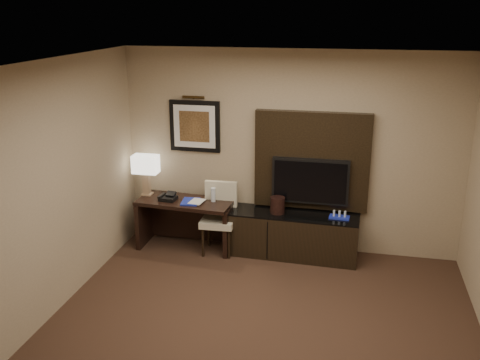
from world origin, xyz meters
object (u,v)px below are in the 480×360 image
(credenza, at_px, (292,235))
(water_bottle, at_px, (213,195))
(desk, at_px, (186,224))
(ice_bucket, at_px, (277,205))
(minibar_tray, at_px, (339,215))
(desk_chair, at_px, (218,220))
(table_lamp, at_px, (146,173))
(tv, at_px, (310,181))
(desk_phone, at_px, (168,196))

(credenza, xyz_separation_m, water_bottle, (-1.07, -0.01, 0.49))
(desk, relative_size, credenza, 0.74)
(ice_bucket, height_order, minibar_tray, ice_bucket)
(water_bottle, relative_size, minibar_tray, 0.74)
(desk_chair, bearing_deg, desk, 170.85)
(table_lamp, relative_size, water_bottle, 3.25)
(tv, xyz_separation_m, desk_phone, (-1.89, -0.23, -0.27))
(desk_chair, relative_size, ice_bucket, 4.25)
(tv, bearing_deg, credenza, -145.80)
(desk_phone, bearing_deg, ice_bucket, 8.09)
(desk_phone, height_order, water_bottle, water_bottle)
(desk_phone, bearing_deg, credenza, 8.03)
(desk_phone, distance_m, water_bottle, 0.62)
(credenza, xyz_separation_m, minibar_tray, (0.61, -0.02, 0.35))
(minibar_tray, bearing_deg, tv, 158.74)
(desk, distance_m, water_bottle, 0.59)
(desk, distance_m, table_lamp, 0.89)
(minibar_tray, bearing_deg, desk_phone, -178.19)
(table_lamp, bearing_deg, desk, -10.16)
(desk_phone, xyz_separation_m, water_bottle, (0.61, 0.08, 0.04))
(credenza, distance_m, minibar_tray, 0.70)
(tv, relative_size, desk_chair, 1.09)
(tv, distance_m, water_bottle, 1.31)
(credenza, height_order, table_lamp, table_lamp)
(credenza, distance_m, desk_chair, 1.00)
(water_bottle, xyz_separation_m, minibar_tray, (1.68, -0.01, -0.14))
(water_bottle, xyz_separation_m, ice_bucket, (0.87, 0.00, -0.08))
(desk, bearing_deg, ice_bucket, 6.11)
(desk_chair, relative_size, water_bottle, 4.82)
(tv, height_order, minibar_tray, tv)
(ice_bucket, bearing_deg, credenza, 2.65)
(desk, height_order, table_lamp, table_lamp)
(desk, bearing_deg, desk_chair, -2.58)
(desk, xyz_separation_m, tv, (1.67, 0.19, 0.67))
(credenza, xyz_separation_m, desk_chair, (-0.98, -0.11, 0.16))
(credenza, height_order, ice_bucket, ice_bucket)
(desk, xyz_separation_m, desk_phone, (-0.23, -0.04, 0.40))
(credenza, relative_size, water_bottle, 9.10)
(tv, distance_m, table_lamp, 2.25)
(table_lamp, xyz_separation_m, water_bottle, (0.97, -0.07, -0.21))
(desk_phone, xyz_separation_m, minibar_tray, (2.30, 0.07, -0.10))
(desk_phone, relative_size, minibar_tray, 0.84)
(credenza, bearing_deg, minibar_tray, 0.17)
(tv, xyz_separation_m, table_lamp, (-2.25, -0.08, -0.02))
(tv, bearing_deg, desk_chair, -168.20)
(table_lamp, relative_size, ice_bucket, 2.86)
(tv, xyz_separation_m, desk_chair, (-1.18, -0.25, -0.56))
(ice_bucket, bearing_deg, table_lamp, 178.00)
(credenza, relative_size, minibar_tray, 6.78)
(tv, distance_m, desk_phone, 1.92)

